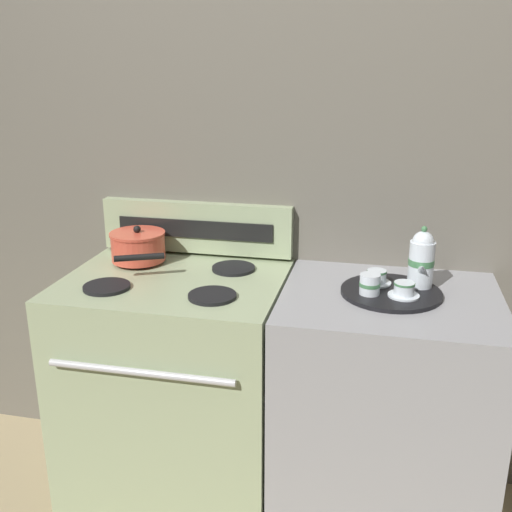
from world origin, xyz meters
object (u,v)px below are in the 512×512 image
(stove, at_px, (178,389))
(serving_tray, at_px, (391,292))
(teacup_right, at_px, (404,289))
(saucepan, at_px, (138,246))
(teacup_left, at_px, (377,277))
(teapot, at_px, (422,259))
(creamer_jug, at_px, (370,284))

(stove, bearing_deg, serving_tray, 1.28)
(teacup_right, bearing_deg, serving_tray, 131.21)
(teacup_right, bearing_deg, saucepan, 170.57)
(teacup_left, bearing_deg, teapot, 3.16)
(stove, relative_size, teapot, 4.35)
(teacup_left, relative_size, creamer_jug, 1.49)
(stove, bearing_deg, creamer_jug, -2.56)
(stove, distance_m, teacup_right, 0.93)
(creamer_jug, bearing_deg, stove, 177.44)
(stove, height_order, saucepan, saucepan)
(serving_tray, xyz_separation_m, creamer_jug, (-0.07, -0.05, 0.04))
(teapot, height_order, teacup_right, teapot)
(saucepan, height_order, serving_tray, saucepan)
(stove, height_order, teacup_left, teacup_left)
(saucepan, relative_size, creamer_jug, 4.74)
(teacup_right, bearing_deg, creamer_jug, -178.36)
(stove, relative_size, teacup_right, 8.95)
(teacup_right, distance_m, creamer_jug, 0.11)
(teapot, bearing_deg, teacup_left, -176.84)
(serving_tray, distance_m, teacup_right, 0.07)
(teapot, bearing_deg, serving_tray, -146.03)
(stove, bearing_deg, teapot, 5.30)
(teapot, xyz_separation_m, teacup_right, (-0.05, -0.11, -0.07))
(saucepan, distance_m, teacup_right, 0.99)
(saucepan, height_order, creamer_jug, saucepan)
(teapot, height_order, teacup_left, teapot)
(saucepan, relative_size, teacup_right, 3.17)
(teacup_left, distance_m, creamer_jug, 0.10)
(saucepan, relative_size, teacup_left, 3.17)
(teapot, height_order, creamer_jug, teapot)
(stove, xyz_separation_m, teacup_right, (0.79, -0.03, 0.48))
(saucepan, xyz_separation_m, teacup_right, (0.98, -0.16, -0.03))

